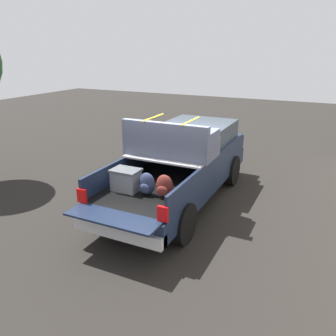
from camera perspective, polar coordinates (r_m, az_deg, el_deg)
name	(u,v)px	position (r m, az deg, el deg)	size (l,w,h in m)	color
ground_plane	(178,201)	(8.86, 1.70, -5.57)	(40.00, 40.00, 0.00)	black
pickup_truck	(184,162)	(8.80, 2.70, 1.02)	(6.05, 2.08, 2.23)	#162138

